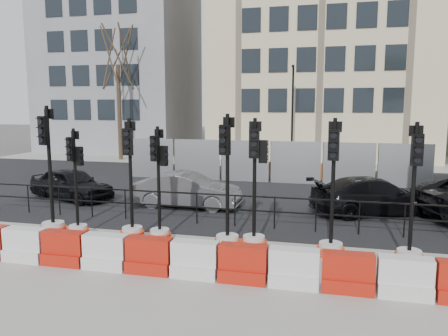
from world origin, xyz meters
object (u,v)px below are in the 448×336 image
(traffic_signal_a, at_px, (52,211))
(traffic_signal_h, at_px, (410,238))
(traffic_signal_d, at_px, (159,216))
(car_a, at_px, (71,184))
(car_c, at_px, (374,196))

(traffic_signal_a, relative_size, traffic_signal_h, 1.11)
(traffic_signal_d, distance_m, traffic_signal_h, 6.20)
(traffic_signal_d, xyz_separation_m, traffic_signal_h, (6.19, -0.31, -0.06))
(traffic_signal_a, xyz_separation_m, car_a, (-2.31, 4.52, -0.13))
(traffic_signal_a, height_order, car_c, traffic_signal_a)
(traffic_signal_a, xyz_separation_m, traffic_signal_h, (9.27, -0.05, -0.07))
(traffic_signal_h, bearing_deg, car_c, 89.61)
(car_a, bearing_deg, traffic_signal_h, -92.92)
(traffic_signal_a, bearing_deg, car_a, 131.91)
(traffic_signal_d, bearing_deg, traffic_signal_h, 14.99)
(traffic_signal_a, height_order, car_a, traffic_signal_a)
(traffic_signal_h, bearing_deg, traffic_signal_a, 175.69)
(traffic_signal_d, relative_size, car_c, 0.67)
(traffic_signal_h, distance_m, car_a, 12.45)
(traffic_signal_d, xyz_separation_m, car_c, (5.88, 4.65, -0.11))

